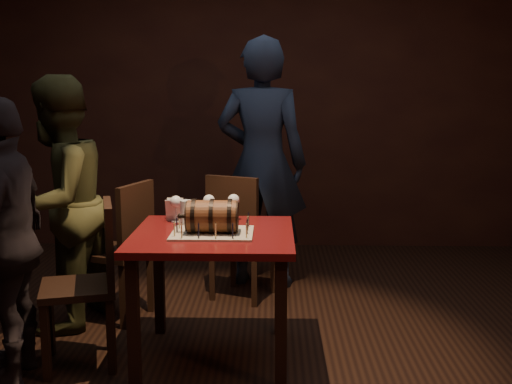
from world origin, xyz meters
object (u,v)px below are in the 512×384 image
wine_glass_mid (209,202)px  person_left_front (7,241)px  wine_glass_right (234,201)px  chair_left_front (92,275)px  pub_table (213,251)px  person_back (262,163)px  chair_left_rear (124,243)px  chair_back (238,230)px  barrel_cake (212,216)px  wine_glass_left (176,203)px  pint_of_ale (186,213)px  person_left_rear (58,204)px

wine_glass_mid → person_left_front: bearing=-151.1°
wine_glass_right → chair_left_front: bearing=-152.0°
chair_left_front → person_left_front: 0.49m
pub_table → person_back: bearing=80.0°
chair_left_rear → chair_left_front: same height
chair_back → person_left_front: size_ratio=0.61×
pub_table → barrel_cake: barrel_cake is taller
wine_glass_left → pint_of_ale: size_ratio=1.07×
wine_glass_mid → person_left_front: (-1.01, -0.56, -0.11)m
pub_table → wine_glass_left: 0.43m
person_back → person_left_front: bearing=60.5°
pint_of_ale → chair_left_front: chair_left_front is taller
barrel_cake → person_left_rear: size_ratio=0.21×
wine_glass_left → person_left_rear: (-0.78, 0.21, -0.05)m
wine_glass_mid → person_left_front: person_left_front is taller
chair_back → wine_glass_mid: bearing=-100.8°
wine_glass_right → pub_table: bearing=-106.4°
barrel_cake → person_back: (0.25, 1.47, 0.11)m
barrel_cake → person_left_rear: person_left_rear is taller
wine_glass_mid → person_left_rear: person_left_rear is taller
pub_table → chair_left_rear: (-0.66, 0.63, -0.12)m
chair_back → person_back: 0.62m
chair_left_rear → person_left_front: bearing=-114.9°
pub_table → chair_left_rear: 0.92m
barrel_cake → person_back: 1.49m
pint_of_ale → person_back: person_back is taller
chair_left_rear → person_back: bearing=41.2°
chair_left_front → pint_of_ale: bearing=26.7°
pub_table → wine_glass_mid: bearing=99.5°
wine_glass_mid → chair_left_rear: 0.77m
person_left_front → wine_glass_left: bearing=120.0°
pint_of_ale → chair_back: 0.94m
person_back → person_left_front: person_back is taller
wine_glass_right → chair_back: (-0.01, 0.69, -0.35)m
wine_glass_left → person_left_rear: size_ratio=0.10×
pub_table → wine_glass_left: size_ratio=5.59×
barrel_cake → wine_glass_right: 0.39m
wine_glass_mid → pint_of_ale: wine_glass_mid is taller
chair_left_front → person_left_rear: (-0.36, 0.55, 0.29)m
pub_table → person_left_front: 1.10m
barrel_cake → person_back: bearing=80.4°
wine_glass_left → person_left_rear: person_left_rear is taller
wine_glass_left → wine_glass_mid: 0.20m
pint_of_ale → person_back: size_ratio=0.08×
pint_of_ale → person_left_front: (-0.89, -0.42, -0.06)m
chair_left_front → person_left_front: bearing=-156.2°
person_left_rear → chair_left_rear: bearing=132.4°
pub_table → wine_glass_left: wine_glass_left is taller
pint_of_ale → chair_left_rear: bearing=136.6°
barrel_cake → chair_back: bearing=85.4°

